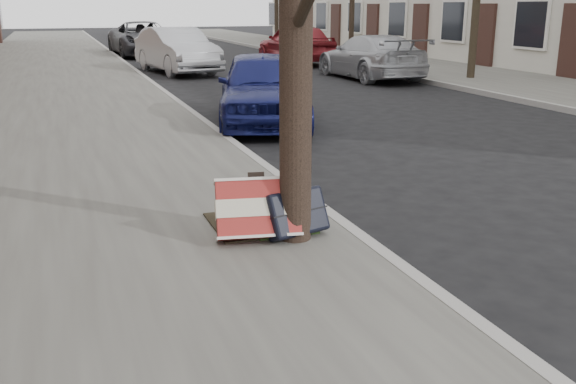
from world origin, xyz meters
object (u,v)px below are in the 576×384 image
object	(u,v)px
suitcase_navy	(295,212)
car_near_mid	(177,50)
car_near_front	(263,88)
suitcase_red	(258,209)

from	to	relation	value
suitcase_navy	car_near_mid	distance (m)	15.55
suitcase_navy	car_near_mid	size ratio (longest dim) A/B	0.13
suitcase_navy	car_near_mid	world-z (taller)	car_near_mid
suitcase_navy	car_near_mid	bearing A→B (deg)	68.37
car_near_front	car_near_mid	distance (m)	9.49
suitcase_red	suitcase_navy	size ratio (longest dim) A/B	1.26
suitcase_navy	car_near_front	xyz separation A→B (m)	(1.61, 5.96, 0.31)
suitcase_navy	car_near_front	distance (m)	6.18
suitcase_red	car_near_front	bearing A→B (deg)	82.59
car_near_front	car_near_mid	size ratio (longest dim) A/B	0.90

